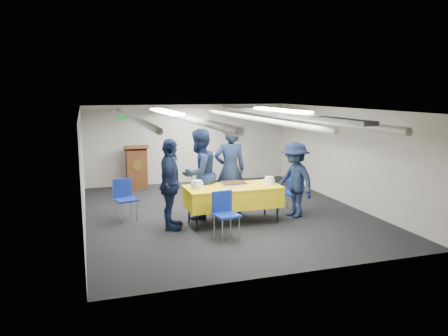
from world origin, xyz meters
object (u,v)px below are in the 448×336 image
(sailor_b, at_px, (199,174))
(podium, at_px, (137,167))
(chair_near, at_px, (225,210))
(sailor_d, at_px, (295,180))
(chair_right, at_px, (292,189))
(sheet_cake, at_px, (233,184))
(sailor_c, at_px, (170,185))
(serving_table, at_px, (233,196))
(chair_left, at_px, (124,195))
(sailor_a, at_px, (230,170))

(sailor_b, bearing_deg, podium, -107.45)
(chair_near, height_order, sailor_b, sailor_b)
(sailor_d, bearing_deg, chair_near, -78.98)
(chair_right, distance_m, sailor_d, 0.48)
(sheet_cake, distance_m, sailor_b, 0.81)
(chair_near, xyz_separation_m, chair_right, (1.99, 1.21, 0.00))
(chair_right, relative_size, sailor_d, 0.54)
(sailor_c, bearing_deg, sheet_cake, -70.55)
(serving_table, xyz_separation_m, sailor_b, (-0.56, 0.55, 0.40))
(sheet_cake, distance_m, sailor_c, 1.32)
(podium, bearing_deg, sailor_d, -52.56)
(chair_left, bearing_deg, chair_right, -8.14)
(sailor_a, relative_size, sailor_b, 1.02)
(sailor_b, bearing_deg, chair_right, 141.41)
(chair_left, bearing_deg, podium, 78.44)
(podium, bearing_deg, chair_left, -101.56)
(sheet_cake, relative_size, sailor_c, 0.28)
(serving_table, height_order, sailor_c, sailor_c)
(serving_table, relative_size, chair_left, 2.24)
(podium, distance_m, chair_near, 4.79)
(serving_table, bearing_deg, sailor_b, 135.55)
(chair_left, bearing_deg, sheet_cake, -22.73)
(chair_left, distance_m, sailor_b, 1.64)
(serving_table, xyz_separation_m, sailor_a, (0.17, 0.71, 0.41))
(sheet_cake, relative_size, chair_right, 0.57)
(chair_right, relative_size, sailor_b, 0.45)
(podium, relative_size, sailor_a, 0.64)
(chair_left, height_order, sailor_c, sailor_c)
(sheet_cake, bearing_deg, sailor_b, 136.41)
(serving_table, xyz_separation_m, podium, (-1.52, 3.83, 0.05))
(chair_left, height_order, sailor_d, sailor_d)
(podium, height_order, chair_near, podium)
(sheet_cake, height_order, sailor_a, sailor_a)
(chair_left, bearing_deg, sailor_c, -49.19)
(chair_right, bearing_deg, sailor_a, 166.10)
(chair_right, xyz_separation_m, sailor_d, (-0.14, -0.36, 0.28))
(chair_right, relative_size, chair_left, 1.00)
(sailor_a, bearing_deg, sailor_d, 153.05)
(sailor_a, bearing_deg, podium, -58.87)
(sheet_cake, distance_m, podium, 4.12)
(podium, xyz_separation_m, sailor_b, (0.95, -3.27, 0.34))
(podium, bearing_deg, chair_right, -48.48)
(sailor_b, relative_size, sailor_d, 1.18)
(sailor_d, bearing_deg, chair_left, -117.77)
(sheet_cake, bearing_deg, chair_near, -118.75)
(sheet_cake, relative_size, chair_near, 0.57)
(sheet_cake, distance_m, chair_left, 2.32)
(sheet_cake, xyz_separation_m, chair_right, (1.53, 0.37, -0.28))
(chair_right, xyz_separation_m, sailor_b, (-2.11, 0.18, 0.43))
(sailor_c, bearing_deg, chair_left, 58.21)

